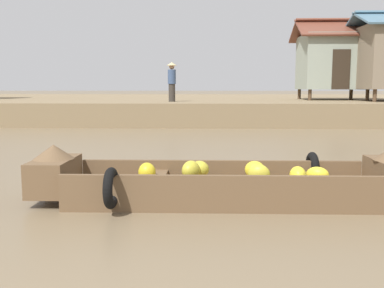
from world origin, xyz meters
name	(u,v)px	position (x,y,z in m)	size (l,w,h in m)	color
ground_plane	(185,151)	(0.00, 10.00, 0.00)	(300.00, 300.00, 0.00)	#726047
riverbank_strip	(198,105)	(0.00, 25.76, 0.47)	(160.00, 20.00, 0.94)	#7F6B4C
banana_boat	(222,182)	(0.78, 5.22, 0.27)	(5.24, 1.89, 0.79)	brown
stilt_house_mid_left	(333,61)	(6.62, 20.94, 2.82)	(3.73, 3.22, 3.86)	#4C3826
vendor_person	(172,80)	(-0.95, 17.96, 1.87)	(0.44, 0.44, 1.66)	#332D28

